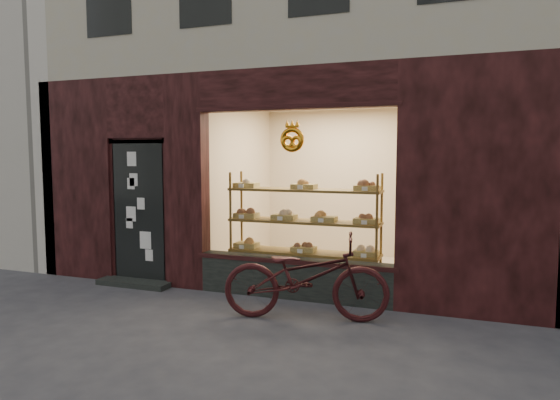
% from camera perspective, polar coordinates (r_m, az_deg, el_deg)
% --- Properties ---
extents(ground, '(90.00, 90.00, 0.00)m').
position_cam_1_polar(ground, '(5.31, -10.91, -16.50)').
color(ground, '#323339').
extents(display_shelf, '(2.20, 0.45, 1.70)m').
position_cam_1_polar(display_shelf, '(7.17, 2.75, -3.68)').
color(display_shelf, brown).
rests_on(display_shelf, ground).
extents(bicycle, '(2.06, 1.09, 1.03)m').
position_cam_1_polar(bicycle, '(5.97, 2.94, -8.77)').
color(bicycle, black).
rests_on(bicycle, ground).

